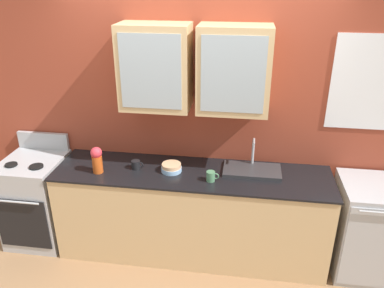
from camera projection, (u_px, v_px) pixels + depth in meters
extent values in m
plane|color=#936B47|center=(192.00, 250.00, 3.95)|extent=(10.00, 10.00, 0.00)
cube|color=#993D28|center=(197.00, 109.00, 3.70)|extent=(4.38, 0.10, 2.79)
cube|color=tan|center=(155.00, 67.00, 3.36)|extent=(0.61, 0.36, 0.74)
cube|color=#9EADB7|center=(150.00, 72.00, 3.20)|extent=(0.52, 0.01, 0.63)
cube|color=tan|center=(234.00, 70.00, 3.27)|extent=(0.61, 0.36, 0.74)
cube|color=#9EADB7|center=(233.00, 75.00, 3.11)|extent=(0.52, 0.01, 0.63)
cube|color=white|center=(368.00, 83.00, 3.32)|extent=(0.62, 0.01, 0.84)
cube|color=tan|center=(192.00, 214.00, 3.76)|extent=(2.56, 0.63, 0.88)
cube|color=black|center=(192.00, 173.00, 3.58)|extent=(2.58, 0.66, 0.02)
cube|color=#ADAFB5|center=(38.00, 200.00, 3.97)|extent=(0.57, 0.62, 0.90)
cube|color=black|center=(22.00, 224.00, 3.72)|extent=(0.53, 0.01, 0.54)
cylinder|color=#ADAFB5|center=(15.00, 202.00, 3.58)|extent=(0.46, 0.02, 0.02)
cube|color=#ADAFB5|center=(43.00, 141.00, 4.01)|extent=(0.54, 0.04, 0.18)
cylinder|color=black|center=(11.00, 165.00, 3.69)|extent=(0.12, 0.12, 0.02)
cylinder|color=black|center=(36.00, 167.00, 3.66)|extent=(0.13, 0.13, 0.02)
cube|color=#2D2D30|center=(252.00, 170.00, 3.58)|extent=(0.53, 0.30, 0.03)
cylinder|color=#ADAFB5|center=(253.00, 151.00, 3.63)|extent=(0.02, 0.02, 0.25)
cylinder|color=#ADAFB5|center=(254.00, 141.00, 3.52)|extent=(0.02, 0.12, 0.02)
cylinder|color=#8CB7E0|center=(172.00, 169.00, 3.59)|extent=(0.19, 0.19, 0.04)
cylinder|color=#E0AD7F|center=(171.00, 166.00, 3.57)|extent=(0.18, 0.18, 0.05)
cylinder|color=#BF4C19|center=(98.00, 164.00, 3.55)|extent=(0.09, 0.09, 0.16)
sphere|color=#D8333F|center=(96.00, 153.00, 3.50)|extent=(0.10, 0.10, 0.10)
cylinder|color=#4C7F59|center=(211.00, 176.00, 3.41)|extent=(0.08, 0.08, 0.09)
torus|color=#4C7F59|center=(216.00, 176.00, 3.41)|extent=(0.06, 0.01, 0.06)
cylinder|color=black|center=(136.00, 165.00, 3.62)|extent=(0.08, 0.08, 0.08)
torus|color=black|center=(140.00, 165.00, 3.61)|extent=(0.05, 0.01, 0.05)
cube|color=#ADAFB5|center=(367.00, 228.00, 3.54)|extent=(0.57, 0.60, 0.90)
cube|color=#ADAFB5|center=(376.00, 250.00, 3.27)|extent=(0.54, 0.01, 0.81)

